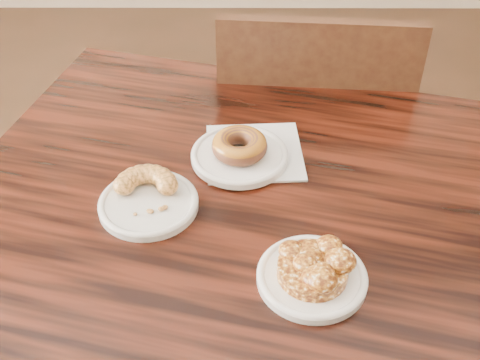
{
  "coord_description": "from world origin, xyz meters",
  "views": [
    {
      "loc": [
        -0.11,
        -0.68,
        1.44
      ],
      "look_at": [
        -0.11,
        0.07,
        0.8
      ],
      "focal_mm": 45.0,
      "sensor_mm": 36.0,
      "label": 1
    }
  ],
  "objects_px": {
    "apple_fritter": "(313,267)",
    "chair_far": "(307,141)",
    "glazed_donut": "(240,146)",
    "cafe_table": "(226,347)",
    "cruller_fragment": "(147,194)"
  },
  "relations": [
    {
      "from": "cafe_table",
      "to": "apple_fritter",
      "type": "xyz_separation_m",
      "value": [
        0.14,
        -0.14,
        0.4
      ]
    },
    {
      "from": "glazed_donut",
      "to": "cafe_table",
      "type": "bearing_deg",
      "value": -100.81
    },
    {
      "from": "chair_far",
      "to": "cruller_fragment",
      "type": "xyz_separation_m",
      "value": [
        -0.34,
        -0.59,
        0.33
      ]
    },
    {
      "from": "chair_far",
      "to": "apple_fritter",
      "type": "relative_size",
      "value": 6.1
    },
    {
      "from": "chair_far",
      "to": "cruller_fragment",
      "type": "height_order",
      "value": "chair_far"
    },
    {
      "from": "chair_far",
      "to": "cruller_fragment",
      "type": "relative_size",
      "value": 7.36
    },
    {
      "from": "glazed_donut",
      "to": "apple_fritter",
      "type": "bearing_deg",
      "value": -69.23
    },
    {
      "from": "chair_far",
      "to": "glazed_donut",
      "type": "xyz_separation_m",
      "value": [
        -0.18,
        -0.47,
        0.33
      ]
    },
    {
      "from": "cafe_table",
      "to": "apple_fritter",
      "type": "height_order",
      "value": "apple_fritter"
    },
    {
      "from": "chair_far",
      "to": "cruller_fragment",
      "type": "distance_m",
      "value": 0.76
    },
    {
      "from": "cruller_fragment",
      "to": "glazed_donut",
      "type": "bearing_deg",
      "value": 39.62
    },
    {
      "from": "glazed_donut",
      "to": "chair_far",
      "type": "bearing_deg",
      "value": 68.48
    },
    {
      "from": "cafe_table",
      "to": "chair_far",
      "type": "bearing_deg",
      "value": 85.61
    },
    {
      "from": "apple_fritter",
      "to": "chair_far",
      "type": "bearing_deg",
      "value": 84.29
    },
    {
      "from": "cafe_table",
      "to": "glazed_donut",
      "type": "distance_m",
      "value": 0.44
    }
  ]
}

